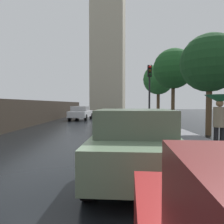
% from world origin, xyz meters
% --- Properties ---
extents(ground, '(120.00, 120.00, 0.00)m').
position_xyz_m(ground, '(0.00, 0.00, 0.00)').
color(ground, black).
extents(car_green_near_kerb, '(2.06, 4.07, 1.56)m').
position_xyz_m(car_green_near_kerb, '(2.46, -0.44, 0.79)').
color(car_green_near_kerb, slate).
rests_on(car_green_near_kerb, ground).
extents(car_grey_mid_road, '(2.00, 4.03, 1.37)m').
position_xyz_m(car_grey_mid_road, '(2.50, 6.17, 0.72)').
color(car_grey_mid_road, slate).
rests_on(car_grey_mid_road, ground).
extents(car_white_far_ahead, '(2.13, 4.34, 1.44)m').
position_xyz_m(car_white_far_ahead, '(-1.63, 16.44, 0.75)').
color(car_white_far_ahead, silver).
rests_on(car_white_far_ahead, ground).
extents(pedestrian_with_umbrella_near, '(0.92, 0.92, 1.83)m').
position_xyz_m(pedestrian_with_umbrella_near, '(5.31, 1.23, 1.56)').
color(pedestrian_with_umbrella_near, black).
rests_on(pedestrian_with_umbrella_near, sidewalk_strip).
extents(traffic_light, '(0.26, 0.39, 4.09)m').
position_xyz_m(traffic_light, '(4.31, 8.32, 2.99)').
color(traffic_light, black).
rests_on(traffic_light, sidewalk_strip).
extents(street_tree_near, '(3.08, 3.08, 5.40)m').
position_xyz_m(street_tree_near, '(7.07, 5.79, 3.84)').
color(street_tree_near, '#4C3823').
rests_on(street_tree_near, ground).
extents(street_tree_mid, '(3.36, 3.36, 6.09)m').
position_xyz_m(street_tree_mid, '(6.85, 17.48, 4.38)').
color(street_tree_mid, '#4C3823').
rests_on(street_tree_mid, ground).
extents(street_tree_far, '(3.30, 3.30, 6.25)m').
position_xyz_m(street_tree_far, '(6.86, 11.80, 4.58)').
color(street_tree_far, '#4C3823').
rests_on(street_tree_far, ground).
extents(distant_tower, '(9.27, 8.78, 37.61)m').
position_xyz_m(distant_tower, '(0.31, 48.56, 16.91)').
color(distant_tower, '#B2A88E').
rests_on(distant_tower, ground).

